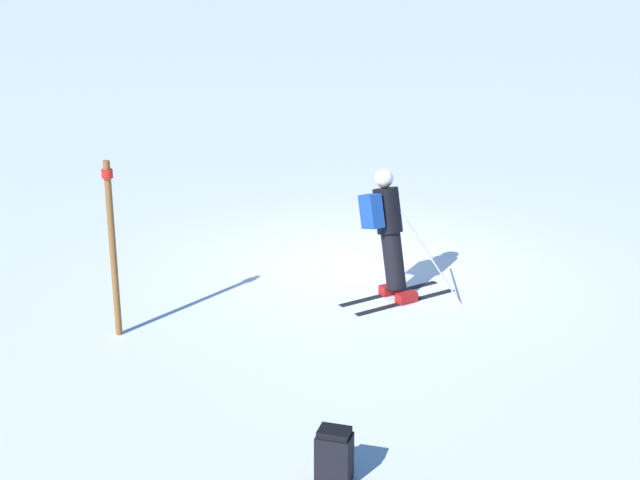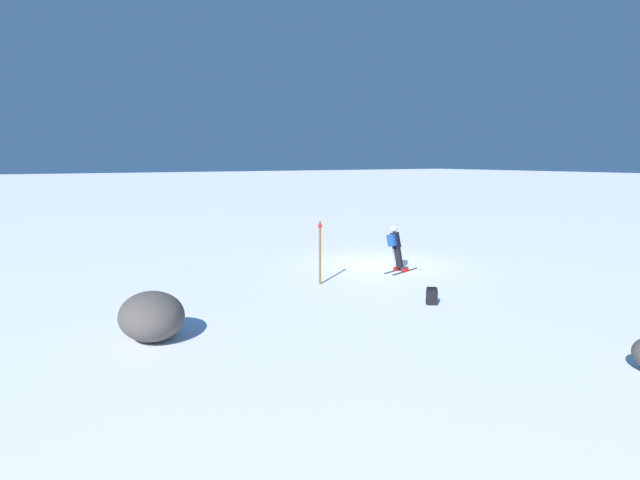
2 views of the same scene
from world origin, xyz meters
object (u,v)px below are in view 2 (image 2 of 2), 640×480
object	(u,v)px
skier	(396,246)
spare_backpack	(432,296)
trail_marker	(320,250)
exposed_boulder_0	(152,316)

from	to	relation	value
skier	spare_backpack	bearing A→B (deg)	136.98
skier	trail_marker	world-z (taller)	trail_marker
skier	trail_marker	bearing A→B (deg)	78.76
exposed_boulder_0	skier	bearing A→B (deg)	-73.88
spare_backpack	exposed_boulder_0	world-z (taller)	exposed_boulder_0
trail_marker	exposed_boulder_0	bearing A→B (deg)	111.98
spare_backpack	trail_marker	bearing A→B (deg)	145.60
skier	trail_marker	size ratio (longest dim) A/B	0.80
exposed_boulder_0	trail_marker	bearing A→B (deg)	-68.02
skier	exposed_boulder_0	xyz separation A→B (m)	(-2.76, 9.56, -0.37)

